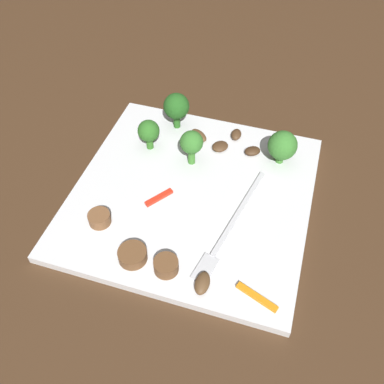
# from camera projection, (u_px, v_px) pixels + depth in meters

# --- Properties ---
(ground_plane) EXTENTS (1.40, 1.40, 0.00)m
(ground_plane) POSITION_uv_depth(u_px,v_px,m) (192.00, 198.00, 0.54)
(ground_plane) COLOR #422B19
(plate) EXTENTS (0.29, 0.29, 0.01)m
(plate) POSITION_uv_depth(u_px,v_px,m) (192.00, 195.00, 0.54)
(plate) COLOR white
(plate) RESTS_ON ground_plane
(fork) EXTENTS (0.18, 0.05, 0.00)m
(fork) POSITION_uv_depth(u_px,v_px,m) (228.00, 230.00, 0.49)
(fork) COLOR silver
(fork) RESTS_ON plate
(broccoli_floret_0) EXTENTS (0.03, 0.03, 0.05)m
(broccoli_floret_0) POSITION_uv_depth(u_px,v_px,m) (192.00, 143.00, 0.54)
(broccoli_floret_0) COLOR #408630
(broccoli_floret_0) RESTS_ON plate
(broccoli_floret_1) EXTENTS (0.04, 0.04, 0.05)m
(broccoli_floret_1) POSITION_uv_depth(u_px,v_px,m) (176.00, 107.00, 0.59)
(broccoli_floret_1) COLOR #296420
(broccoli_floret_1) RESTS_ON plate
(broccoli_floret_2) EXTENTS (0.04, 0.04, 0.05)m
(broccoli_floret_2) POSITION_uv_depth(u_px,v_px,m) (282.00, 146.00, 0.55)
(broccoli_floret_2) COLOR #408630
(broccoli_floret_2) RESTS_ON plate
(broccoli_floret_3) EXTENTS (0.03, 0.03, 0.04)m
(broccoli_floret_3) POSITION_uv_depth(u_px,v_px,m) (149.00, 132.00, 0.57)
(broccoli_floret_3) COLOR #347525
(broccoli_floret_3) RESTS_ON plate
(sausage_slice_0) EXTENTS (0.04, 0.04, 0.01)m
(sausage_slice_0) POSITION_uv_depth(u_px,v_px,m) (133.00, 255.00, 0.47)
(sausage_slice_0) COLOR brown
(sausage_slice_0) RESTS_ON plate
(sausage_slice_1) EXTENTS (0.03, 0.03, 0.02)m
(sausage_slice_1) POSITION_uv_depth(u_px,v_px,m) (166.00, 266.00, 0.46)
(sausage_slice_1) COLOR brown
(sausage_slice_1) RESTS_ON plate
(sausage_slice_2) EXTENTS (0.04, 0.04, 0.01)m
(sausage_slice_2) POSITION_uv_depth(u_px,v_px,m) (99.00, 218.00, 0.50)
(sausage_slice_2) COLOR brown
(sausage_slice_2) RESTS_ON plate
(mushroom_0) EXTENTS (0.03, 0.03, 0.01)m
(mushroom_0) POSITION_uv_depth(u_px,v_px,m) (199.00, 135.00, 0.60)
(mushroom_0) COLOR brown
(mushroom_0) RESTS_ON plate
(mushroom_1) EXTENTS (0.03, 0.02, 0.01)m
(mushroom_1) POSITION_uv_depth(u_px,v_px,m) (202.00, 283.00, 0.44)
(mushroom_1) COLOR brown
(mushroom_1) RESTS_ON plate
(mushroom_2) EXTENTS (0.03, 0.03, 0.01)m
(mushroom_2) POSITION_uv_depth(u_px,v_px,m) (252.00, 151.00, 0.58)
(mushroom_2) COLOR #422B19
(mushroom_2) RESTS_ON plate
(mushroom_3) EXTENTS (0.03, 0.03, 0.01)m
(mushroom_3) POSITION_uv_depth(u_px,v_px,m) (220.00, 146.00, 0.58)
(mushroom_3) COLOR #4C331E
(mushroom_3) RESTS_ON plate
(mushroom_4) EXTENTS (0.02, 0.02, 0.01)m
(mushroom_4) POSITION_uv_depth(u_px,v_px,m) (236.00, 134.00, 0.60)
(mushroom_4) COLOR #4C331E
(mushroom_4) RESTS_ON plate
(pepper_strip_0) EXTENTS (0.04, 0.03, 0.00)m
(pepper_strip_0) POSITION_uv_depth(u_px,v_px,m) (159.00, 197.00, 0.53)
(pepper_strip_0) COLOR red
(pepper_strip_0) RESTS_ON plate
(pepper_strip_1) EXTENTS (0.02, 0.05, 0.00)m
(pepper_strip_1) POSITION_uv_depth(u_px,v_px,m) (257.00, 297.00, 0.44)
(pepper_strip_1) COLOR orange
(pepper_strip_1) RESTS_ON plate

